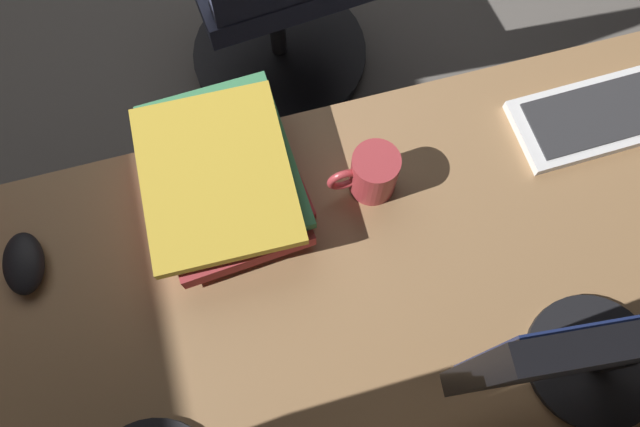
{
  "coord_description": "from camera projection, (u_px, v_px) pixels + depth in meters",
  "views": [
    {
      "loc": [
        -0.08,
        2.07,
        1.62
      ],
      "look_at": [
        -0.15,
        1.83,
        0.95
      ],
      "focal_mm": 32.53,
      "sensor_mm": 36.0,
      "label": 1
    }
  ],
  "objects": [
    {
      "name": "desk",
      "position": [
        328.0,
        300.0,
        0.97
      ],
      "size": [
        2.1,
        0.64,
        0.73
      ],
      "color": "#936D47",
      "rests_on": "ground"
    },
    {
      "name": "mouse_main",
      "position": [
        24.0,
        263.0,
        0.91
      ],
      "size": [
        0.06,
        0.1,
        0.03
      ],
      "primitive_type": "ellipsoid",
      "color": "black",
      "rests_on": "desk"
    },
    {
      "name": "keyboard_main",
      "position": [
        631.0,
        107.0,
        1.01
      ],
      "size": [
        0.42,
        0.15,
        0.02
      ],
      "color": "silver",
      "rests_on": "desk"
    },
    {
      "name": "coffee_mug",
      "position": [
        372.0,
        174.0,
        0.93
      ],
      "size": [
        0.12,
        0.08,
        0.09
      ],
      "color": "#A53338",
      "rests_on": "desk"
    },
    {
      "name": "drawer_pedestal",
      "position": [
        420.0,
        316.0,
        1.28
      ],
      "size": [
        0.4,
        0.51,
        0.69
      ],
      "color": "#936D47",
      "rests_on": "ground"
    },
    {
      "name": "book_stack_near",
      "position": [
        224.0,
        179.0,
        0.92
      ],
      "size": [
        0.25,
        0.31,
        0.09
      ],
      "color": "#B2383D",
      "rests_on": "desk"
    }
  ]
}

